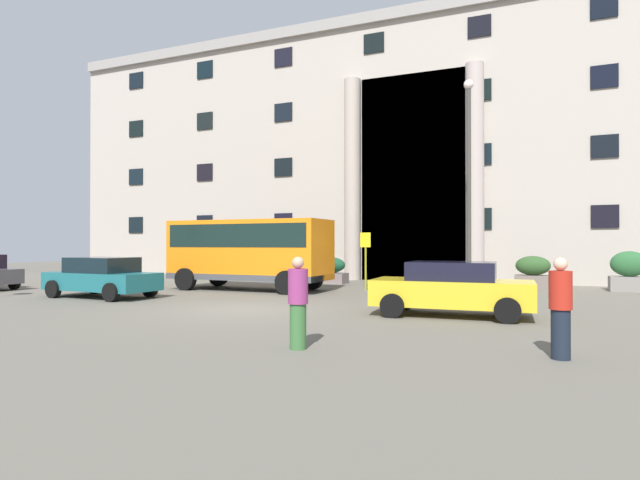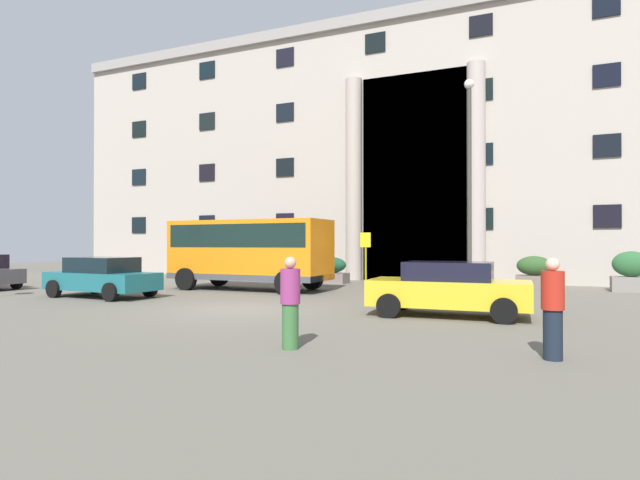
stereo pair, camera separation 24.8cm
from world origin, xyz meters
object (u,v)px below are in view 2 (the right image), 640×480
at_px(bus_stop_sign, 366,254).
at_px(pedestrian_man_red_shirt, 553,308).
at_px(orange_minibus, 250,249).
at_px(lamppost_plaza_centre, 469,169).
at_px(pedestrian_woman_dark_dress, 290,303).
at_px(white_taxi_kerbside, 448,288).
at_px(parked_sedan_second, 102,277).
at_px(hedge_planter_far_west, 214,265).
at_px(hedge_planter_entrance_right, 632,272).
at_px(hedge_planter_far_east, 331,271).
at_px(hedge_planter_east, 534,273).
at_px(scooter_by_planter, 106,279).

bearing_deg(bus_stop_sign, pedestrian_man_red_shirt, -57.97).
height_order(orange_minibus, lamppost_plaza_centre, lamppost_plaza_centre).
height_order(pedestrian_woman_dark_dress, lamppost_plaza_centre, lamppost_plaza_centre).
height_order(orange_minibus, white_taxi_kerbside, orange_minibus).
distance_m(orange_minibus, parked_sedan_second, 5.71).
xyz_separation_m(orange_minibus, lamppost_plaza_centre, (8.30, 3.46, 3.26)).
distance_m(hedge_planter_far_west, pedestrian_man_red_shirt, 21.20).
height_order(hedge_planter_far_west, hedge_planter_entrance_right, hedge_planter_entrance_right).
xyz_separation_m(hedge_planter_entrance_right, parked_sedan_second, (-17.51, -9.73, -0.05)).
distance_m(hedge_planter_far_east, hedge_planter_far_west, 6.80).
bearing_deg(lamppost_plaza_centre, pedestrian_woman_dark_dress, -96.15).
xyz_separation_m(hedge_planter_entrance_right, pedestrian_man_red_shirt, (-3.06, -14.12, 0.06)).
relative_size(pedestrian_man_red_shirt, lamppost_plaza_centre, 0.19).
distance_m(pedestrian_woman_dark_dress, pedestrian_man_red_shirt, 4.41).
distance_m(parked_sedan_second, lamppost_plaza_centre, 14.71).
relative_size(bus_stop_sign, pedestrian_woman_dark_dress, 1.42).
bearing_deg(hedge_planter_entrance_right, lamppost_plaza_centre, -164.05).
xyz_separation_m(hedge_planter_east, hedge_planter_far_east, (-8.98, -0.67, -0.06)).
bearing_deg(hedge_planter_entrance_right, white_taxi_kerbside, -119.41).
bearing_deg(hedge_planter_far_east, pedestrian_man_red_shirt, -55.20).
relative_size(orange_minibus, scooter_by_planter, 3.35).
bearing_deg(pedestrian_woman_dark_dress, bus_stop_sign, 99.46).
bearing_deg(hedge_planter_far_west, orange_minibus, -42.59).
bearing_deg(pedestrian_woman_dark_dress, lamppost_plaza_centre, 81.35).
distance_m(hedge_planter_east, hedge_planter_far_west, 15.80).
bearing_deg(bus_stop_sign, lamppost_plaza_centre, 21.41).
bearing_deg(bus_stop_sign, orange_minibus, -156.32).
bearing_deg(lamppost_plaza_centre, pedestrian_man_red_shirt, -77.00).
height_order(bus_stop_sign, hedge_planter_east, bus_stop_sign).
distance_m(hedge_planter_entrance_right, pedestrian_woman_dark_dress, 16.76).
bearing_deg(scooter_by_planter, hedge_planter_entrance_right, 28.39).
height_order(hedge_planter_east, hedge_planter_entrance_right, hedge_planter_entrance_right).
height_order(white_taxi_kerbside, lamppost_plaza_centre, lamppost_plaza_centre).
relative_size(scooter_by_planter, pedestrian_woman_dark_dress, 1.20).
xyz_separation_m(hedge_planter_far_west, lamppost_plaza_centre, (13.37, -1.20, 4.19)).
height_order(bus_stop_sign, hedge_planter_entrance_right, bus_stop_sign).
bearing_deg(hedge_planter_east, pedestrian_man_red_shirt, -88.15).
bearing_deg(parked_sedan_second, scooter_by_planter, 136.98).
xyz_separation_m(hedge_planter_east, pedestrian_man_red_shirt, (0.46, -14.26, 0.17)).
height_order(bus_stop_sign, hedge_planter_far_east, bus_stop_sign).
bearing_deg(pedestrian_man_red_shirt, hedge_planter_far_west, -7.52).
xyz_separation_m(hedge_planter_far_west, parked_sedan_second, (1.80, -9.23, -0.05)).
bearing_deg(orange_minibus, hedge_planter_east, 26.75).
height_order(hedge_planter_east, pedestrian_man_red_shirt, pedestrian_man_red_shirt).
height_order(orange_minibus, hedge_planter_far_east, orange_minibus).
bearing_deg(scooter_by_planter, white_taxi_kerbside, -1.27).
height_order(orange_minibus, pedestrian_man_red_shirt, orange_minibus).
xyz_separation_m(orange_minibus, pedestrian_woman_dark_dress, (6.86, -9.90, -0.86)).
xyz_separation_m(orange_minibus, bus_stop_sign, (4.36, 1.91, -0.23)).
distance_m(hedge_planter_far_east, white_taxi_kerbside, 11.56).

